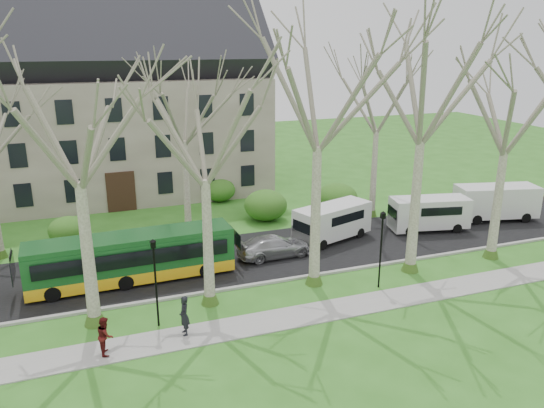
{
  "coord_description": "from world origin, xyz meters",
  "views": [
    {
      "loc": [
        -8.64,
        -23.9,
        12.96
      ],
      "look_at": [
        1.22,
        3.0,
        4.15
      ],
      "focal_mm": 35.0,
      "sensor_mm": 36.0,
      "label": 1
    }
  ],
  "objects": [
    {
      "name": "lamp_row",
      "position": [
        -0.0,
        -1.0,
        2.57
      ],
      "size": [
        36.22,
        0.22,
        4.3
      ],
      "color": "black",
      "rests_on": "ground"
    },
    {
      "name": "building",
      "position": [
        -6.0,
        24.0,
        8.07
      ],
      "size": [
        26.5,
        12.2,
        16.0
      ],
      "color": "slate",
      "rests_on": "ground"
    },
    {
      "name": "curb",
      "position": [
        0.0,
        1.5,
        0.07
      ],
      "size": [
        80.0,
        0.25,
        0.14
      ],
      "primitive_type": "cube",
      "color": "#A5A39E",
      "rests_on": "ground"
    },
    {
      "name": "sidewalk",
      "position": [
        0.0,
        -2.5,
        0.03
      ],
      "size": [
        70.0,
        2.0,
        0.06
      ],
      "primitive_type": "cube",
      "color": "gray",
      "rests_on": "ground"
    },
    {
      "name": "bus_follow",
      "position": [
        -6.55,
        4.42,
        1.46
      ],
      "size": [
        11.23,
        2.64,
        2.79
      ],
      "primitive_type": null,
      "rotation": [
        0.0,
        0.0,
        0.03
      ],
      "color": "#164F1F",
      "rests_on": "road"
    },
    {
      "name": "pedestrian_a",
      "position": [
        -4.98,
        -2.28,
        1.0
      ],
      "size": [
        0.49,
        0.71,
        1.89
      ],
      "primitive_type": "imported",
      "rotation": [
        0.0,
        0.0,
        -1.52
      ],
      "color": "black",
      "rests_on": "sidewalk"
    },
    {
      "name": "hedges",
      "position": [
        -4.67,
        14.0,
        1.0
      ],
      "size": [
        30.6,
        8.6,
        2.0
      ],
      "color": "#235217",
      "rests_on": "ground"
    },
    {
      "name": "tree_row_verge",
      "position": [
        0.0,
        0.3,
        7.0
      ],
      "size": [
        49.0,
        7.0,
        14.0
      ],
      "color": "gray",
      "rests_on": "ground"
    },
    {
      "name": "pedestrian_b",
      "position": [
        -8.46,
        -2.65,
        0.91
      ],
      "size": [
        0.66,
        0.84,
        1.71
      ],
      "primitive_type": "imported",
      "rotation": [
        0.0,
        0.0,
        1.55
      ],
      "color": "#4E1212",
      "rests_on": "sidewalk"
    },
    {
      "name": "van_a",
      "position": [
        6.77,
        6.33,
        1.27
      ],
      "size": [
        5.9,
        3.67,
        2.42
      ],
      "primitive_type": null,
      "rotation": [
        0.0,
        0.0,
        0.32
      ],
      "color": "silver",
      "rests_on": "road"
    },
    {
      "name": "van_c",
      "position": [
        20.22,
        5.98,
        1.36
      ],
      "size": [
        6.31,
        3.5,
        2.6
      ],
      "primitive_type": null,
      "rotation": [
        0.0,
        0.0,
        -0.23
      ],
      "color": "silver",
      "rests_on": "road"
    },
    {
      "name": "tree_row_far",
      "position": [
        -1.33,
        11.0,
        6.0
      ],
      "size": [
        33.0,
        7.0,
        12.0
      ],
      "color": "gray",
      "rests_on": "ground"
    },
    {
      "name": "sedan",
      "position": [
        2.08,
        4.94,
        0.74
      ],
      "size": [
        4.76,
        2.11,
        1.36
      ],
      "primitive_type": "imported",
      "rotation": [
        0.0,
        0.0,
        1.61
      ],
      "color": "#A2A3A7",
      "rests_on": "road"
    },
    {
      "name": "road",
      "position": [
        0.0,
        5.5,
        0.03
      ],
      "size": [
        80.0,
        8.0,
        0.06
      ],
      "primitive_type": "cube",
      "color": "black",
      "rests_on": "ground"
    },
    {
      "name": "ground",
      "position": [
        0.0,
        0.0,
        0.0
      ],
      "size": [
        120.0,
        120.0,
        0.0
      ],
      "primitive_type": "plane",
      "color": "#306C1F",
      "rests_on": "ground"
    },
    {
      "name": "van_b",
      "position": [
        14.08,
        5.73,
        1.24
      ],
      "size": [
        5.71,
        3.05,
        2.37
      ],
      "primitive_type": null,
      "rotation": [
        0.0,
        0.0,
        -0.21
      ],
      "color": "silver",
      "rests_on": "road"
    }
  ]
}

